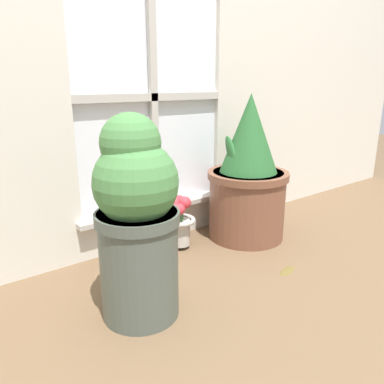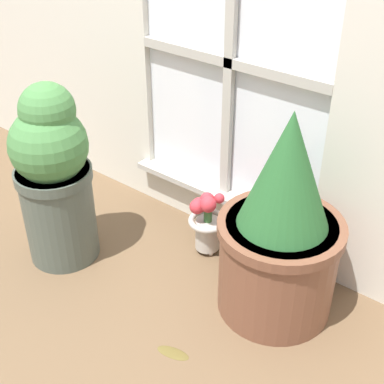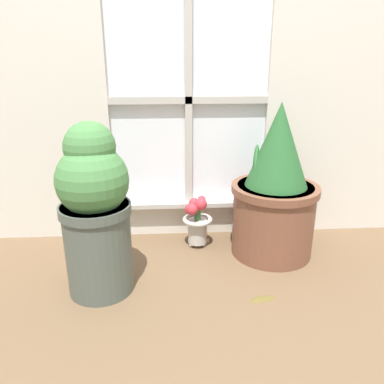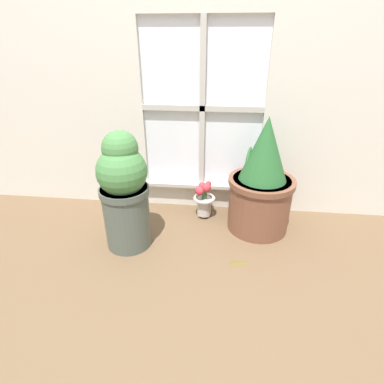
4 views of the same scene
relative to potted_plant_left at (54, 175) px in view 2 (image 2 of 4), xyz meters
The scene contains 5 objects.
ground_plane 0.56m from the potted_plant_left, 21.16° to the right, with size 10.00×10.00×0.00m, color brown.
potted_plant_left is the anchor object (origin of this frame).
potted_plant_right 0.84m from the potted_plant_left, 18.50° to the left, with size 0.41×0.41×0.74m.
flower_vase 0.60m from the potted_plant_left, 39.79° to the left, with size 0.15×0.15×0.27m.
fallen_leaf 0.76m from the potted_plant_left, 10.45° to the right, with size 0.12×0.07×0.01m.
Camera 2 is at (1.02, -0.83, 1.36)m, focal length 50.00 mm.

